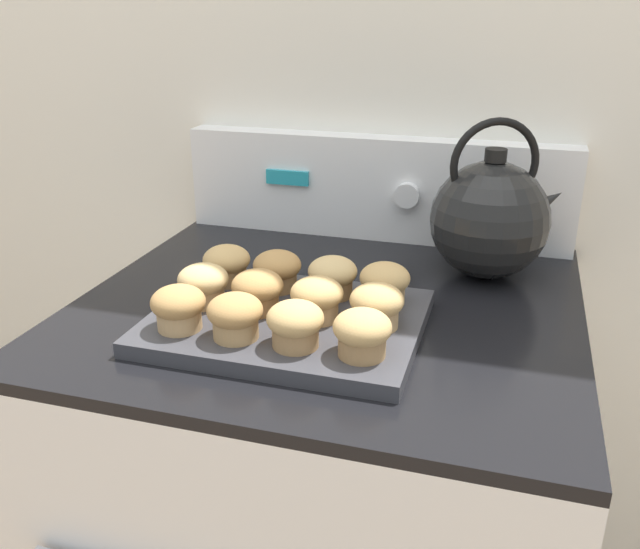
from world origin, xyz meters
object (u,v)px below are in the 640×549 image
muffin_r0_c1 (235,316)px  muffin_r2_c0 (227,264)px  muffin_r1_c2 (317,298)px  muffin_r2_c3 (385,283)px  muffin_r1_c0 (203,284)px  muffin_r2_c2 (333,276)px  stove_range (327,536)px  muffin_pan (287,322)px  muffin_r1_c3 (377,305)px  muffin_r0_c3 (362,333)px  muffin_r2_c1 (277,270)px  muffin_r1_c1 (258,290)px  muffin_r0_c2 (295,324)px  tea_kettle (490,218)px  muffin_r0_c0 (178,307)px

muffin_r0_c1 → muffin_r2_c0: same height
muffin_r1_c2 → muffin_r2_c3: size_ratio=1.00×
muffin_r1_c0 → muffin_r2_c2: 0.18m
stove_range → muffin_r2_c2: size_ratio=12.80×
muffin_pan → muffin_r1_c3: 0.13m
stove_range → muffin_r0_c3: muffin_r0_c3 is taller
muffin_r2_c0 → muffin_r2_c1: 0.08m
muffin_r1_c2 → muffin_r2_c3: 0.11m
muffin_r0_c1 → muffin_r2_c0: (-0.08, 0.16, 0.00)m
muffin_r1_c1 → muffin_r1_c2: (0.09, -0.00, 0.00)m
muffin_pan → muffin_r2_c2: (0.04, 0.08, 0.04)m
stove_range → muffin_r0_c1: (-0.07, -0.19, 0.51)m
muffin_r0_c1 → muffin_r0_c2: 0.08m
stove_range → muffin_r1_c2: bearing=-82.6°
muffin_r2_c1 → tea_kettle: size_ratio=0.28×
muffin_r0_c2 → muffin_r2_c3: same height
muffin_r0_c1 → muffin_r2_c3: size_ratio=1.00×
stove_range → muffin_r0_c0: size_ratio=12.80×
muffin_r0_c2 → muffin_r2_c1: bearing=117.0°
muffin_r2_c3 → tea_kettle: bearing=57.5°
muffin_r0_c1 → muffin_r2_c2: same height
muffin_r0_c2 → muffin_r1_c2: same height
muffin_pan → muffin_r2_c0: size_ratio=5.11×
muffin_r0_c2 → muffin_r2_c3: bearing=63.6°
muffin_r0_c3 → muffin_r0_c1: bearing=-179.9°
muffin_r0_c2 → muffin_r1_c1: size_ratio=1.00×
muffin_r0_c1 → muffin_r2_c2: (0.08, 0.16, 0.00)m
muffin_r0_c3 → muffin_r1_c2: same height
muffin_pan → muffin_r1_c0: 0.13m
muffin_r0_c2 → muffin_r2_c0: size_ratio=1.00×
muffin_r0_c0 → muffin_r0_c3: size_ratio=1.00×
muffin_r0_c0 → muffin_r0_c1: same height
muffin_r1_c3 → muffin_r2_c2: same height
muffin_r1_c3 → muffin_r2_c3: same height
muffin_pan → muffin_r1_c1: bearing=177.8°
stove_range → tea_kettle: bearing=38.2°
muffin_r0_c2 → muffin_r1_c3: 0.12m
muffin_r0_c1 → muffin_r2_c2: 0.18m
muffin_r0_c1 → muffin_r2_c0: bearing=117.2°
muffin_pan → muffin_r0_c0: size_ratio=5.11×
muffin_r1_c3 → muffin_r2_c0: same height
tea_kettle → muffin_r0_c1: bearing=-128.5°
muffin_r0_c3 → muffin_r1_c2: (-0.08, 0.08, 0.00)m
muffin_pan → muffin_r2_c1: size_ratio=5.11×
muffin_r0_c2 → muffin_r2_c0: (-0.16, 0.16, 0.00)m
muffin_r0_c1 → muffin_r1_c3: bearing=26.5°
muffin_r0_c0 → muffin_r1_c0: same height
muffin_r2_c0 → tea_kettle: bearing=28.1°
muffin_r2_c1 → muffin_r1_c1: bearing=-89.7°
muffin_r0_c3 → muffin_r2_c1: size_ratio=1.00×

